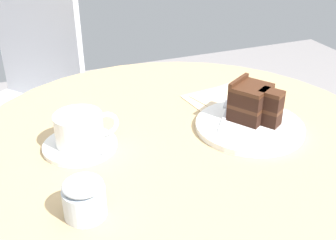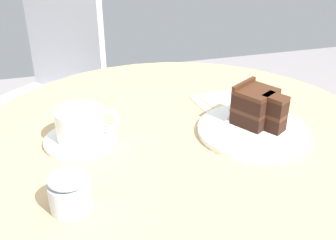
{
  "view_description": "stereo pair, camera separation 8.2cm",
  "coord_description": "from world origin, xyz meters",
  "px_view_note": "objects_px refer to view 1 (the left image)",
  "views": [
    {
      "loc": [
        -0.28,
        -0.65,
        1.13
      ],
      "look_at": [
        -0.02,
        0.02,
        0.74
      ],
      "focal_mm": 45.0,
      "sensor_mm": 36.0,
      "label": 1
    },
    {
      "loc": [
        -0.21,
        -0.67,
        1.13
      ],
      "look_at": [
        -0.02,
        0.02,
        0.74
      ],
      "focal_mm": 45.0,
      "sensor_mm": 36.0,
      "label": 2
    }
  ],
  "objects_px": {
    "teaspoon": "(101,145)",
    "cafe_chair": "(25,92)",
    "sugar_pot": "(84,198)",
    "coffee_cup": "(80,128)",
    "cake_plate": "(249,126)",
    "saucer": "(80,145)",
    "napkin": "(228,100)",
    "fork": "(227,112)",
    "cake_slice": "(253,103)"
  },
  "relations": [
    {
      "from": "teaspoon",
      "to": "napkin",
      "type": "xyz_separation_m",
      "value": [
        0.33,
        0.1,
        -0.01
      ]
    },
    {
      "from": "saucer",
      "to": "cafe_chair",
      "type": "distance_m",
      "value": 0.7
    },
    {
      "from": "fork",
      "to": "cake_plate",
      "type": "bearing_deg",
      "value": -123.43
    },
    {
      "from": "sugar_pot",
      "to": "coffee_cup",
      "type": "bearing_deg",
      "value": 80.18
    },
    {
      "from": "coffee_cup",
      "to": "fork",
      "type": "distance_m",
      "value": 0.32
    },
    {
      "from": "saucer",
      "to": "fork",
      "type": "xyz_separation_m",
      "value": [
        0.32,
        0.0,
        0.01
      ]
    },
    {
      "from": "napkin",
      "to": "cafe_chair",
      "type": "distance_m",
      "value": 0.76
    },
    {
      "from": "sugar_pot",
      "to": "cafe_chair",
      "type": "bearing_deg",
      "value": 92.32
    },
    {
      "from": "teaspoon",
      "to": "coffee_cup",
      "type": "bearing_deg",
      "value": -125.59
    },
    {
      "from": "coffee_cup",
      "to": "teaspoon",
      "type": "xyz_separation_m",
      "value": [
        0.03,
        -0.03,
        -0.03
      ]
    },
    {
      "from": "coffee_cup",
      "to": "cafe_chair",
      "type": "xyz_separation_m",
      "value": [
        -0.07,
        0.68,
        -0.2
      ]
    },
    {
      "from": "saucer",
      "to": "fork",
      "type": "height_order",
      "value": "fork"
    },
    {
      "from": "saucer",
      "to": "teaspoon",
      "type": "xyz_separation_m",
      "value": [
        0.04,
        -0.03,
        0.01
      ]
    },
    {
      "from": "saucer",
      "to": "sugar_pot",
      "type": "height_order",
      "value": "sugar_pot"
    },
    {
      "from": "teaspoon",
      "to": "fork",
      "type": "height_order",
      "value": "fork"
    },
    {
      "from": "napkin",
      "to": "cake_plate",
      "type": "bearing_deg",
      "value": -99.92
    },
    {
      "from": "cake_plate",
      "to": "sugar_pot",
      "type": "bearing_deg",
      "value": -159.8
    },
    {
      "from": "sugar_pot",
      "to": "cake_slice",
      "type": "bearing_deg",
      "value": 21.75
    },
    {
      "from": "napkin",
      "to": "sugar_pot",
      "type": "relative_size",
      "value": 2.98
    },
    {
      "from": "saucer",
      "to": "napkin",
      "type": "bearing_deg",
      "value": 11.49
    },
    {
      "from": "napkin",
      "to": "cafe_chair",
      "type": "height_order",
      "value": "cafe_chair"
    },
    {
      "from": "napkin",
      "to": "sugar_pot",
      "type": "xyz_separation_m",
      "value": [
        -0.39,
        -0.27,
        0.03
      ]
    },
    {
      "from": "cake_slice",
      "to": "fork",
      "type": "relative_size",
      "value": 0.92
    },
    {
      "from": "saucer",
      "to": "napkin",
      "type": "relative_size",
      "value": 0.73
    },
    {
      "from": "saucer",
      "to": "teaspoon",
      "type": "bearing_deg",
      "value": -35.97
    },
    {
      "from": "cake_plate",
      "to": "cake_slice",
      "type": "relative_size",
      "value": 1.95
    },
    {
      "from": "cafe_chair",
      "to": "coffee_cup",
      "type": "bearing_deg",
      "value": -33.93
    },
    {
      "from": "teaspoon",
      "to": "cake_plate",
      "type": "height_order",
      "value": "teaspoon"
    },
    {
      "from": "sugar_pot",
      "to": "saucer",
      "type": "bearing_deg",
      "value": 81.16
    },
    {
      "from": "cake_slice",
      "to": "napkin",
      "type": "relative_size",
      "value": 0.59
    },
    {
      "from": "coffee_cup",
      "to": "fork",
      "type": "bearing_deg",
      "value": 0.13
    },
    {
      "from": "cake_plate",
      "to": "fork",
      "type": "bearing_deg",
      "value": 108.89
    },
    {
      "from": "cake_plate",
      "to": "teaspoon",
      "type": "bearing_deg",
      "value": 174.06
    },
    {
      "from": "teaspoon",
      "to": "cafe_chair",
      "type": "bearing_deg",
      "value": -165.92
    },
    {
      "from": "sugar_pot",
      "to": "teaspoon",
      "type": "bearing_deg",
      "value": 68.72
    },
    {
      "from": "saucer",
      "to": "sugar_pot",
      "type": "bearing_deg",
      "value": -98.84
    },
    {
      "from": "saucer",
      "to": "cafe_chair",
      "type": "height_order",
      "value": "cafe_chair"
    },
    {
      "from": "cake_plate",
      "to": "napkin",
      "type": "height_order",
      "value": "cake_plate"
    },
    {
      "from": "cafe_chair",
      "to": "cake_slice",
      "type": "bearing_deg",
      "value": -9.64
    },
    {
      "from": "fork",
      "to": "coffee_cup",
      "type": "bearing_deg",
      "value": 127.81
    },
    {
      "from": "saucer",
      "to": "teaspoon",
      "type": "relative_size",
      "value": 1.44
    },
    {
      "from": "teaspoon",
      "to": "cafe_chair",
      "type": "xyz_separation_m",
      "value": [
        -0.1,
        0.71,
        -0.17
      ]
    },
    {
      "from": "teaspoon",
      "to": "cake_slice",
      "type": "distance_m",
      "value": 0.32
    },
    {
      "from": "napkin",
      "to": "sugar_pot",
      "type": "bearing_deg",
      "value": -145.78
    },
    {
      "from": "cake_slice",
      "to": "sugar_pot",
      "type": "bearing_deg",
      "value": -158.25
    },
    {
      "from": "teaspoon",
      "to": "cake_slice",
      "type": "height_order",
      "value": "cake_slice"
    },
    {
      "from": "napkin",
      "to": "cake_slice",
      "type": "bearing_deg",
      "value": -94.27
    },
    {
      "from": "teaspoon",
      "to": "fork",
      "type": "bearing_deg",
      "value": 101.74
    },
    {
      "from": "teaspoon",
      "to": "cafe_chair",
      "type": "relative_size",
      "value": 0.11
    },
    {
      "from": "coffee_cup",
      "to": "sugar_pot",
      "type": "bearing_deg",
      "value": -99.82
    }
  ]
}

